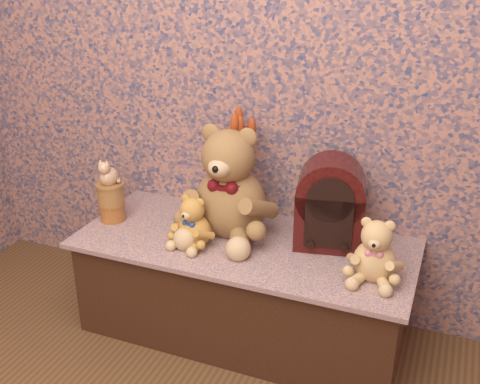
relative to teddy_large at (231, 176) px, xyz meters
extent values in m
cube|color=#36436F|center=(0.09, 0.23, 0.61)|extent=(3.00, 0.10, 2.60)
cube|color=#394A76|center=(0.09, -0.07, -0.47)|extent=(1.38, 0.61, 0.44)
cylinder|color=tan|center=(0.02, 0.09, -0.16)|extent=(0.14, 0.14, 0.18)
cylinder|color=gold|center=(-0.53, -0.10, -0.21)|extent=(0.11, 0.11, 0.08)
cylinder|color=tan|center=(-0.53, -0.10, -0.13)|extent=(0.15, 0.15, 0.09)
camera|label=1|loc=(0.85, -2.00, 0.87)|focal=42.91mm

